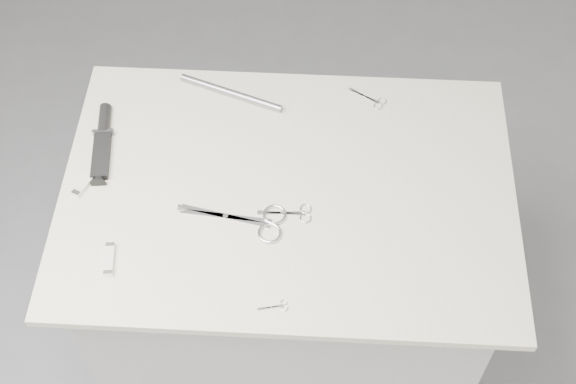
# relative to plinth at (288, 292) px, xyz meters

# --- Properties ---
(ground) EXTENTS (4.00, 4.00, 0.01)m
(ground) POSITION_rel_plinth_xyz_m (0.00, 0.00, -0.46)
(ground) COLOR gray
(ground) RESTS_ON ground
(plinth) EXTENTS (0.90, 0.60, 0.90)m
(plinth) POSITION_rel_plinth_xyz_m (0.00, 0.00, 0.00)
(plinth) COLOR #B8B8B6
(plinth) RESTS_ON ground
(display_board) EXTENTS (1.00, 0.70, 0.02)m
(display_board) POSITION_rel_plinth_xyz_m (0.00, 0.00, 0.46)
(display_board) COLOR beige
(display_board) RESTS_ON plinth
(large_shears) EXTENTS (0.23, 0.10, 0.01)m
(large_shears) POSITION_rel_plinth_xyz_m (-0.06, -0.09, 0.47)
(large_shears) COLOR silver
(large_shears) RESTS_ON display_board
(embroidery_scissors_a) EXTENTS (0.12, 0.05, 0.00)m
(embroidery_scissors_a) POSITION_rel_plinth_xyz_m (0.02, -0.06, 0.47)
(embroidery_scissors_a) COLOR silver
(embroidery_scissors_a) RESTS_ON display_board
(embroidery_scissors_b) EXTENTS (0.09, 0.07, 0.00)m
(embroidery_scissors_b) POSITION_rel_plinth_xyz_m (0.19, 0.27, 0.47)
(embroidery_scissors_b) COLOR silver
(embroidery_scissors_b) RESTS_ON display_board
(tiny_scissors) EXTENTS (0.06, 0.03, 0.00)m
(tiny_scissors) POSITION_rel_plinth_xyz_m (-0.01, -0.29, 0.47)
(tiny_scissors) COLOR silver
(tiny_scissors) RESTS_ON display_board
(sheathed_knife) EXTENTS (0.06, 0.21, 0.03)m
(sheathed_knife) POSITION_rel_plinth_xyz_m (-0.43, 0.11, 0.48)
(sheathed_knife) COLOR black
(sheathed_knife) RESTS_ON display_board
(pocket_knife_a) EXTENTS (0.06, 0.09, 0.01)m
(pocket_knife_a) POSITION_rel_plinth_xyz_m (-0.44, -0.00, 0.48)
(pocket_knife_a) COLOR silver
(pocket_knife_a) RESTS_ON display_board
(pocket_knife_b) EXTENTS (0.02, 0.08, 0.01)m
(pocket_knife_b) POSITION_rel_plinth_xyz_m (-0.36, -0.20, 0.47)
(pocket_knife_b) COLOR silver
(pocket_knife_b) RESTS_ON display_board
(metal_rail) EXTENTS (0.25, 0.11, 0.02)m
(metal_rail) POSITION_rel_plinth_xyz_m (-0.15, 0.27, 0.48)
(metal_rail) COLOR gray
(metal_rail) RESTS_ON display_board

